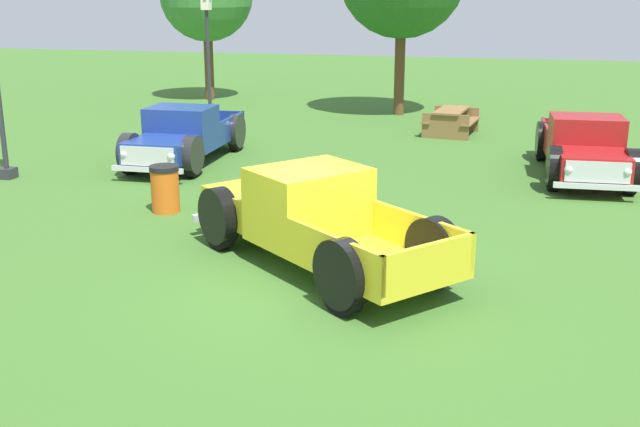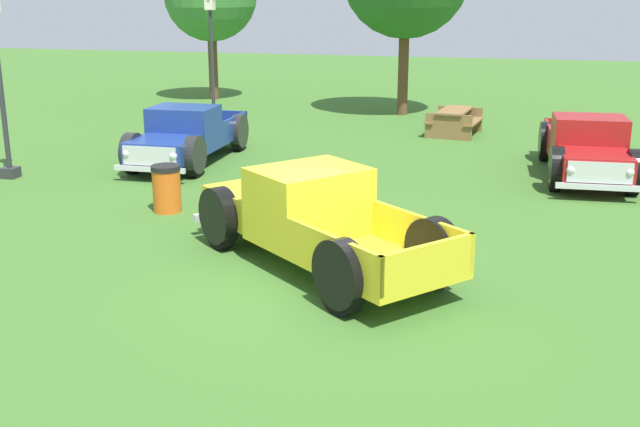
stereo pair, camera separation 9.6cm
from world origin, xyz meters
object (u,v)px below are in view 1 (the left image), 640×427
Objects in this scene: pickup_truck_behind_left at (181,137)px; pickup_truck_behind_right at (585,149)px; trash_can at (165,189)px; pickup_truck_foreground at (307,217)px; picnic_table at (451,119)px; lamp_post_far at (208,56)px.

pickup_truck_behind_right is at bearing 4.40° from pickup_truck_behind_left.
trash_can is at bearing -71.08° from pickup_truck_behind_left.
pickup_truck_behind_right reaches higher than pickup_truck_behind_left.
pickup_truck_foreground is 2.58× the size of picnic_table.
pickup_truck_foreground is 8.60m from pickup_truck_behind_right.
pickup_truck_behind_left is 8.59m from picnic_table.
trash_can is (1.42, -4.14, -0.22)m from pickup_truck_behind_left.
pickup_truck_foreground is 1.04× the size of pickup_truck_behind_right.
lamp_post_far reaches higher than pickup_truck_behind_left.
pickup_truck_foreground is 12.18m from picnic_table.
pickup_truck_foreground reaches higher than pickup_truck_behind_right.
lamp_post_far is (-1.83, 6.71, 1.43)m from pickup_truck_behind_left.
pickup_truck_behind_right is at bearing 30.23° from trash_can.
pickup_truck_behind_right is at bearing -27.08° from lamp_post_far.
pickup_truck_behind_left is at bearing 108.92° from trash_can.
picnic_table is 2.08× the size of trash_can.
pickup_truck_behind_right is 6.13m from picnic_table.
trash_can is (-8.40, -4.89, -0.23)m from pickup_truck_behind_right.
pickup_truck_behind_right is (9.82, 0.76, 0.01)m from pickup_truck_behind_left.
pickup_truck_foreground reaches higher than trash_can.
picnic_table is at bearing 83.24° from pickup_truck_foreground.
picnic_table is at bearing 42.43° from pickup_truck_behind_left.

